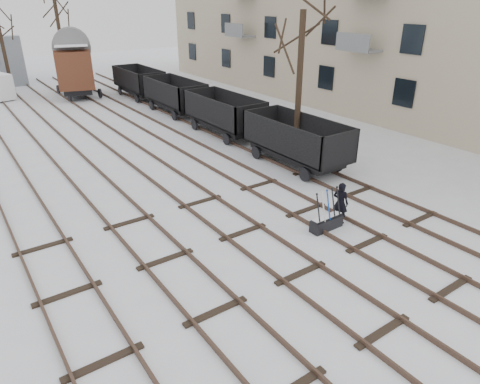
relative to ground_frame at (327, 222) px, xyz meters
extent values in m
plane|color=white|center=(-2.61, -1.53, -0.28)|extent=(120.00, 120.00, 0.00)
cube|color=black|center=(-7.90, 12.47, -0.21)|extent=(0.07, 52.00, 0.15)
cube|color=black|center=(-8.61, 0.47, -0.26)|extent=(1.90, 0.20, 0.08)
cube|color=black|center=(-6.33, 12.47, -0.21)|extent=(0.07, 52.00, 0.15)
cube|color=black|center=(-4.90, 12.47, -0.21)|extent=(0.07, 52.00, 0.15)
cube|color=black|center=(-5.61, 0.47, -0.26)|extent=(1.90, 0.20, 0.08)
cube|color=black|center=(-3.33, 12.47, -0.21)|extent=(0.07, 52.00, 0.15)
cube|color=black|center=(-1.90, 12.47, -0.21)|extent=(0.07, 52.00, 0.15)
cube|color=black|center=(-2.61, 0.47, -0.26)|extent=(1.90, 0.20, 0.08)
cube|color=black|center=(-0.33, 12.47, -0.21)|extent=(0.07, 52.00, 0.15)
cube|color=black|center=(1.10, 12.47, -0.21)|extent=(0.07, 52.00, 0.15)
cube|color=black|center=(0.39, 0.47, -0.26)|extent=(1.90, 0.20, 0.08)
cube|color=black|center=(2.67, 12.47, -0.21)|extent=(0.07, 52.00, 0.15)
cube|color=black|center=(4.10, 12.47, -0.21)|extent=(0.07, 52.00, 0.15)
cube|color=black|center=(3.39, 0.47, -0.26)|extent=(1.90, 0.20, 0.08)
cube|color=black|center=(0.00, 0.00, -0.06)|extent=(1.31, 0.45, 0.44)
cube|color=black|center=(0.00, 0.00, 0.18)|extent=(1.31, 0.33, 0.06)
cube|color=white|center=(0.00, 0.00, 0.22)|extent=(1.26, 0.29, 0.03)
cylinder|color=black|center=(-0.50, -0.01, 0.67)|extent=(0.06, 0.32, 1.08)
cylinder|color=silver|center=(-0.25, -0.01, 0.67)|extent=(0.06, 0.32, 1.08)
cylinder|color=#0C3DA3|center=(0.00, 0.00, 0.67)|extent=(0.06, 0.32, 1.08)
cylinder|color=black|center=(0.25, 0.01, 0.67)|extent=(0.06, 0.32, 1.08)
cylinder|color=black|center=(0.50, 0.01, 0.67)|extent=(0.06, 0.32, 1.08)
imported|color=black|center=(0.75, 0.10, 0.51)|extent=(0.57, 0.68, 1.58)
cube|color=black|center=(3.39, 5.48, 0.33)|extent=(1.82, 5.00, 0.38)
cube|color=black|center=(3.39, 5.48, 0.52)|extent=(2.27, 5.68, 0.11)
cube|color=black|center=(2.30, 5.48, 1.28)|extent=(0.09, 5.68, 1.51)
cube|color=black|center=(4.48, 5.48, 1.28)|extent=(0.09, 5.68, 1.51)
cube|color=white|center=(3.39, 5.48, 0.62)|extent=(2.04, 5.45, 0.06)
cylinder|color=black|center=(2.35, 3.67, 0.05)|extent=(0.11, 0.66, 0.66)
cylinder|color=black|center=(4.43, 7.30, 0.05)|extent=(0.11, 0.66, 0.66)
cube|color=black|center=(3.39, 11.88, 0.33)|extent=(1.82, 5.00, 0.38)
cube|color=black|center=(3.39, 11.88, 0.52)|extent=(2.27, 5.68, 0.11)
cube|color=black|center=(2.30, 11.88, 1.28)|extent=(0.09, 5.68, 1.51)
cube|color=black|center=(4.48, 11.88, 1.28)|extent=(0.09, 5.68, 1.51)
cube|color=white|center=(3.39, 11.88, 0.62)|extent=(2.04, 5.45, 0.06)
cylinder|color=black|center=(2.35, 10.07, 0.05)|extent=(0.11, 0.66, 0.66)
cylinder|color=black|center=(4.43, 13.70, 0.05)|extent=(0.11, 0.66, 0.66)
cube|color=black|center=(3.39, 18.28, 0.33)|extent=(1.82, 5.00, 0.38)
cube|color=black|center=(3.39, 18.28, 0.52)|extent=(2.27, 5.68, 0.11)
cube|color=black|center=(2.30, 18.28, 1.28)|extent=(0.09, 5.68, 1.51)
cube|color=black|center=(4.48, 18.28, 1.28)|extent=(0.09, 5.68, 1.51)
cube|color=white|center=(3.39, 18.28, 0.62)|extent=(2.04, 5.45, 0.06)
cylinder|color=black|center=(2.35, 16.47, 0.05)|extent=(0.11, 0.66, 0.66)
cylinder|color=black|center=(4.43, 20.10, 0.05)|extent=(0.11, 0.66, 0.66)
cube|color=black|center=(3.39, 24.68, 0.33)|extent=(1.82, 5.00, 0.38)
cube|color=black|center=(3.39, 24.68, 0.52)|extent=(2.27, 5.68, 0.11)
cube|color=black|center=(2.30, 24.68, 1.28)|extent=(0.09, 5.68, 1.51)
cube|color=black|center=(4.48, 24.68, 1.28)|extent=(0.09, 5.68, 1.51)
cube|color=white|center=(3.39, 24.68, 0.62)|extent=(2.04, 5.45, 0.06)
cylinder|color=black|center=(2.35, 22.87, 0.05)|extent=(0.11, 0.66, 0.66)
cylinder|color=black|center=(4.43, 26.50, 0.05)|extent=(0.11, 0.66, 0.66)
cube|color=black|center=(-0.65, 27.97, 0.43)|extent=(3.34, 5.24, 0.44)
cube|color=#522518|center=(-0.65, 27.97, 2.09)|extent=(4.03, 6.02, 2.87)
cube|color=white|center=(-0.65, 27.97, 3.90)|extent=(3.70, 5.68, 0.04)
cylinder|color=black|center=(-1.87, 26.21, 0.10)|extent=(0.13, 0.77, 0.77)
cylinder|color=black|center=(0.56, 29.74, 0.10)|extent=(0.13, 0.77, 0.77)
cylinder|color=black|center=(-5.92, 32.57, 0.09)|extent=(0.23, 0.75, 0.75)
cylinder|color=black|center=(4.31, 6.49, 3.25)|extent=(0.30, 0.30, 7.07)
cylinder|color=black|center=(-4.91, 33.30, 2.77)|extent=(0.30, 0.30, 6.12)
cylinder|color=black|center=(-0.67, 31.05, 4.20)|extent=(0.30, 0.30, 8.97)
camera|label=1|loc=(-10.20, -9.21, 7.30)|focal=32.00mm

